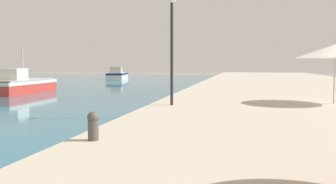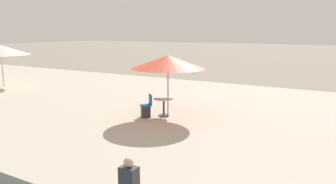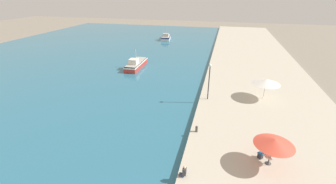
{
  "view_description": "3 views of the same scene",
  "coord_description": "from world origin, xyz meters",
  "px_view_note": "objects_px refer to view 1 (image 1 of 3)",
  "views": [
    {
      "loc": [
        3.87,
        3.2,
        2.3
      ],
      "look_at": [
        1.5,
        15.13,
        1.39
      ],
      "focal_mm": 40.0,
      "sensor_mm": 36.0,
      "label": 1
    },
    {
      "loc": [
        -4.4,
        1.32,
        4.01
      ],
      "look_at": [
        6.71,
        7.87,
        1.59
      ],
      "focal_mm": 35.0,
      "sensor_mm": 36.0,
      "label": 2
    },
    {
      "loc": [
        2.4,
        -7.22,
        13.05
      ],
      "look_at": [
        -4.0,
        18.0,
        1.19
      ],
      "focal_mm": 24.0,
      "sensor_mm": 36.0,
      "label": 3
    }
  ],
  "objects_px": {
    "fishing_boat_mid": "(117,75)",
    "mooring_bollard": "(93,125)",
    "fishing_boat_near": "(22,84)",
    "cafe_umbrella_white": "(335,51)",
    "lamppost": "(172,30)"
  },
  "relations": [
    {
      "from": "fishing_boat_mid",
      "to": "cafe_umbrella_white",
      "type": "relative_size",
      "value": 1.89
    },
    {
      "from": "fishing_boat_near",
      "to": "cafe_umbrella_white",
      "type": "bearing_deg",
      "value": -25.44
    },
    {
      "from": "fishing_boat_near",
      "to": "fishing_boat_mid",
      "type": "xyz_separation_m",
      "value": [
        -1.18,
        26.12,
        -0.02
      ]
    },
    {
      "from": "fishing_boat_mid",
      "to": "cafe_umbrella_white",
      "type": "distance_m",
      "value": 41.59
    },
    {
      "from": "fishing_boat_near",
      "to": "cafe_umbrella_white",
      "type": "xyz_separation_m",
      "value": [
        20.76,
        -9.15,
        2.14
      ]
    },
    {
      "from": "cafe_umbrella_white",
      "to": "lamppost",
      "type": "bearing_deg",
      "value": -163.8
    },
    {
      "from": "fishing_boat_mid",
      "to": "lamppost",
      "type": "xyz_separation_m",
      "value": [
        15.16,
        -37.24,
        3.0
      ]
    },
    {
      "from": "cafe_umbrella_white",
      "to": "mooring_bollard",
      "type": "height_order",
      "value": "cafe_umbrella_white"
    },
    {
      "from": "mooring_bollard",
      "to": "fishing_boat_mid",
      "type": "bearing_deg",
      "value": 108.29
    },
    {
      "from": "fishing_boat_near",
      "to": "lamppost",
      "type": "distance_m",
      "value": 18.11
    },
    {
      "from": "cafe_umbrella_white",
      "to": "mooring_bollard",
      "type": "xyz_separation_m",
      "value": [
        -7.17,
        -9.42,
        -1.91
      ]
    },
    {
      "from": "fishing_boat_near",
      "to": "lamppost",
      "type": "height_order",
      "value": "lamppost"
    },
    {
      "from": "mooring_bollard",
      "to": "lamppost",
      "type": "relative_size",
      "value": 0.14
    },
    {
      "from": "cafe_umbrella_white",
      "to": "lamppost",
      "type": "xyz_separation_m",
      "value": [
        -6.78,
        -1.97,
        0.83
      ]
    },
    {
      "from": "fishing_boat_mid",
      "to": "mooring_bollard",
      "type": "relative_size",
      "value": 9.79
    }
  ]
}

